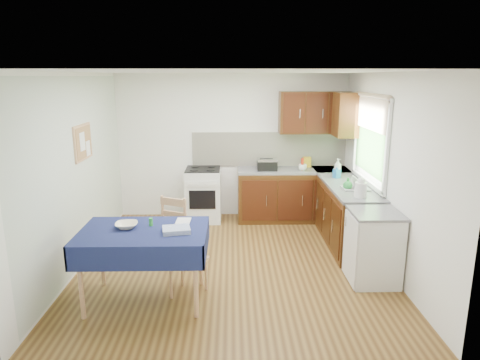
{
  "coord_description": "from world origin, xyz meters",
  "views": [
    {
      "loc": [
        -0.01,
        -5.33,
        2.45
      ],
      "look_at": [
        0.1,
        0.32,
        1.07
      ],
      "focal_mm": 32.0,
      "sensor_mm": 36.0,
      "label": 1
    }
  ],
  "objects_px": {
    "dining_table": "(144,239)",
    "kettle": "(361,188)",
    "toaster": "(266,164)",
    "dish_rack": "(356,188)",
    "sandwich_press": "(267,164)",
    "chair_far": "(179,226)",
    "chair_near": "(185,257)"
  },
  "relations": [
    {
      "from": "chair_far",
      "to": "kettle",
      "type": "height_order",
      "value": "kettle"
    },
    {
      "from": "chair_far",
      "to": "dish_rack",
      "type": "bearing_deg",
      "value": -147.29
    },
    {
      "from": "chair_far",
      "to": "dish_rack",
      "type": "height_order",
      "value": "dish_rack"
    },
    {
      "from": "dining_table",
      "to": "sandwich_press",
      "type": "xyz_separation_m",
      "value": [
        1.56,
        2.71,
        0.27
      ]
    },
    {
      "from": "kettle",
      "to": "dining_table",
      "type": "bearing_deg",
      "value": -159.21
    },
    {
      "from": "dish_rack",
      "to": "dining_table",
      "type": "bearing_deg",
      "value": -150.99
    },
    {
      "from": "toaster",
      "to": "dish_rack",
      "type": "relative_size",
      "value": 0.71
    },
    {
      "from": "chair_near",
      "to": "kettle",
      "type": "relative_size",
      "value": 3.17
    },
    {
      "from": "dish_rack",
      "to": "toaster",
      "type": "bearing_deg",
      "value": 132.99
    },
    {
      "from": "chair_near",
      "to": "toaster",
      "type": "height_order",
      "value": "toaster"
    },
    {
      "from": "dining_table",
      "to": "toaster",
      "type": "xyz_separation_m",
      "value": [
        1.54,
        2.72,
        0.27
      ]
    },
    {
      "from": "sandwich_press",
      "to": "dish_rack",
      "type": "relative_size",
      "value": 0.89
    },
    {
      "from": "toaster",
      "to": "kettle",
      "type": "relative_size",
      "value": 0.98
    },
    {
      "from": "chair_far",
      "to": "toaster",
      "type": "xyz_separation_m",
      "value": [
        1.29,
        1.66,
        0.5
      ]
    },
    {
      "from": "kettle",
      "to": "dish_rack",
      "type": "bearing_deg",
      "value": 82.2
    },
    {
      "from": "dining_table",
      "to": "kettle",
      "type": "relative_size",
      "value": 5.12
    },
    {
      "from": "chair_near",
      "to": "dish_rack",
      "type": "relative_size",
      "value": 2.29
    },
    {
      "from": "kettle",
      "to": "chair_far",
      "type": "bearing_deg",
      "value": 178.81
    },
    {
      "from": "chair_far",
      "to": "chair_near",
      "type": "distance_m",
      "value": 0.93
    },
    {
      "from": "sandwich_press",
      "to": "kettle",
      "type": "height_order",
      "value": "kettle"
    },
    {
      "from": "chair_far",
      "to": "kettle",
      "type": "bearing_deg",
      "value": -156.74
    },
    {
      "from": "chair_near",
      "to": "sandwich_press",
      "type": "bearing_deg",
      "value": -5.42
    },
    {
      "from": "dining_table",
      "to": "chair_near",
      "type": "xyz_separation_m",
      "value": [
        0.42,
        0.14,
        -0.28
      ]
    },
    {
      "from": "chair_near",
      "to": "dish_rack",
      "type": "bearing_deg",
      "value": -42.52
    },
    {
      "from": "dining_table",
      "to": "chair_near",
      "type": "height_order",
      "value": "chair_near"
    },
    {
      "from": "chair_far",
      "to": "kettle",
      "type": "xyz_separation_m",
      "value": [
        2.39,
        -0.05,
        0.52
      ]
    },
    {
      "from": "chair_far",
      "to": "toaster",
      "type": "height_order",
      "value": "toaster"
    },
    {
      "from": "toaster",
      "to": "dish_rack",
      "type": "distance_m",
      "value": 1.75
    },
    {
      "from": "chair_near",
      "to": "sandwich_press",
      "type": "distance_m",
      "value": 2.86
    },
    {
      "from": "chair_near",
      "to": "kettle",
      "type": "distance_m",
      "value": 2.46
    },
    {
      "from": "sandwich_press",
      "to": "dining_table",
      "type": "bearing_deg",
      "value": -129.93
    },
    {
      "from": "sandwich_press",
      "to": "toaster",
      "type": "bearing_deg",
      "value": 154.21
    }
  ]
}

